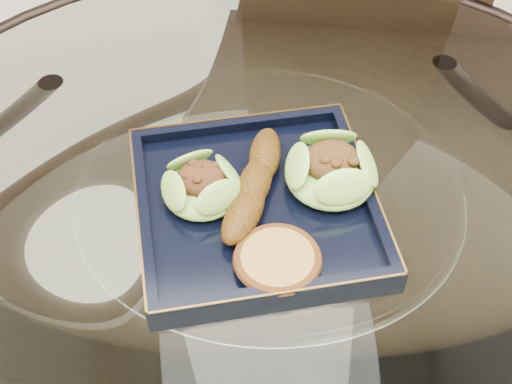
{
  "coord_description": "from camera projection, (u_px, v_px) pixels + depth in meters",
  "views": [
    {
      "loc": [
        -0.06,
        -0.52,
        1.4
      ],
      "look_at": [
        -0.01,
        0.01,
        0.8
      ],
      "focal_mm": 50.0,
      "sensor_mm": 36.0,
      "label": 1
    }
  ],
  "objects": [
    {
      "name": "crumb_patty",
      "position": [
        277.0,
        260.0,
        0.75
      ],
      "size": [
        0.09,
        0.09,
        0.02
      ],
      "primitive_type": "cylinder",
      "rotation": [
        0.0,
        0.0,
        0.13
      ],
      "color": "#BA8F3E",
      "rests_on": "navy_plate"
    },
    {
      "name": "lettuce_wrap_left",
      "position": [
        202.0,
        188.0,
        0.81
      ],
      "size": [
        0.09,
        0.09,
        0.03
      ],
      "primitive_type": "ellipsoid",
      "rotation": [
        0.0,
        0.0,
        0.02
      ],
      "color": "#66A12E",
      "rests_on": "navy_plate"
    },
    {
      "name": "lettuce_wrap_right",
      "position": [
        331.0,
        172.0,
        0.82
      ],
      "size": [
        0.14,
        0.14,
        0.04
      ],
      "primitive_type": "ellipsoid",
      "rotation": [
        0.0,
        0.0,
        -0.38
      ],
      "color": "#66AB31",
      "rests_on": "navy_plate"
    },
    {
      "name": "dining_table",
      "position": [
        267.0,
        300.0,
        0.94
      ],
      "size": [
        1.13,
        1.13,
        0.77
      ],
      "color": "white",
      "rests_on": "ground"
    },
    {
      "name": "roasted_plantain",
      "position": [
        254.0,
        184.0,
        0.81
      ],
      "size": [
        0.09,
        0.18,
        0.03
      ],
      "primitive_type": "ellipsoid",
      "rotation": [
        0.0,
        0.0,
        1.23
      ],
      "color": "#653A0A",
      "rests_on": "navy_plate"
    },
    {
      "name": "navy_plate",
      "position": [
        256.0,
        209.0,
        0.82
      ],
      "size": [
        0.3,
        0.3,
        0.02
      ],
      "primitive_type": "cube",
      "rotation": [
        0.0,
        0.0,
        0.1
      ],
      "color": "black",
      "rests_on": "dining_table"
    },
    {
      "name": "dining_chair",
      "position": [
        351.0,
        141.0,
        1.23
      ],
      "size": [
        0.49,
        0.49,
        0.97
      ],
      "rotation": [
        0.0,
        0.0,
        -0.18
      ],
      "color": "black",
      "rests_on": "ground"
    }
  ]
}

